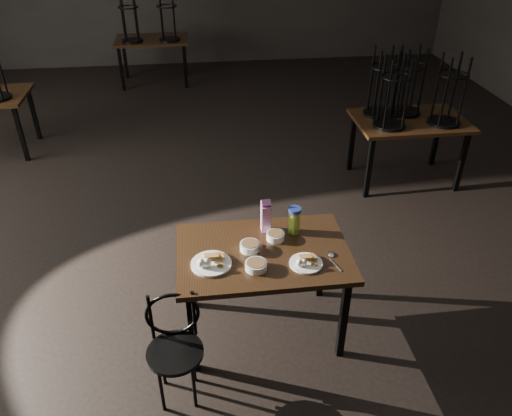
{
  "coord_description": "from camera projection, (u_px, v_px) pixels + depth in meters",
  "views": [
    {
      "loc": [
        0.11,
        -3.76,
        2.87
      ],
      "look_at": [
        0.51,
        -0.65,
        0.85
      ],
      "focal_mm": 35.0,
      "sensor_mm": 36.0,
      "label": 1
    }
  ],
  "objects": [
    {
      "name": "main_table",
      "position": [
        263.0,
        260.0,
        3.5
      ],
      "size": [
        1.2,
        0.8,
        0.75
      ],
      "color": "black",
      "rests_on": "ground"
    },
    {
      "name": "plate_left",
      "position": [
        211.0,
        262.0,
        3.31
      ],
      "size": [
        0.27,
        0.27,
        0.09
      ],
      "color": "white",
      "rests_on": "main_table"
    },
    {
      "name": "plate_right",
      "position": [
        306.0,
        262.0,
        3.32
      ],
      "size": [
        0.22,
        0.22,
        0.07
      ],
      "color": "white",
      "rests_on": "main_table"
    },
    {
      "name": "bowl_near",
      "position": [
        250.0,
        246.0,
        3.45
      ],
      "size": [
        0.14,
        0.14,
        0.05
      ],
      "color": "white",
      "rests_on": "main_table"
    },
    {
      "name": "bowl_far",
      "position": [
        275.0,
        236.0,
        3.56
      ],
      "size": [
        0.13,
        0.13,
        0.05
      ],
      "color": "white",
      "rests_on": "main_table"
    },
    {
      "name": "bowl_big",
      "position": [
        256.0,
        265.0,
        3.28
      ],
      "size": [
        0.15,
        0.15,
        0.05
      ],
      "color": "white",
      "rests_on": "main_table"
    },
    {
      "name": "juice_carton",
      "position": [
        266.0,
        216.0,
        3.6
      ],
      "size": [
        0.07,
        0.07,
        0.27
      ],
      "color": "#981B81",
      "rests_on": "main_table"
    },
    {
      "name": "water_bottle",
      "position": [
        294.0,
        220.0,
        3.58
      ],
      "size": [
        0.11,
        0.11,
        0.21
      ],
      "color": "#9ABF38",
      "rests_on": "main_table"
    },
    {
      "name": "spoon",
      "position": [
        332.0,
        256.0,
        3.4
      ],
      "size": [
        0.06,
        0.22,
        0.01
      ],
      "color": "silver",
      "rests_on": "main_table"
    },
    {
      "name": "bentwood_chair",
      "position": [
        174.0,
        340.0,
        3.16
      ],
      "size": [
        0.36,
        0.36,
        0.76
      ],
      "rotation": [
        0.0,
        0.0,
        0.01
      ],
      "color": "black",
      "rests_on": "ground"
    },
    {
      "name": "bg_table_right",
      "position": [
        409.0,
        115.0,
        5.39
      ],
      "size": [
        1.2,
        0.8,
        1.48
      ],
      "color": "black",
      "rests_on": "ground"
    },
    {
      "name": "bg_table_far",
      "position": [
        152.0,
        39.0,
        8.27
      ],
      "size": [
        1.2,
        0.8,
        1.48
      ],
      "color": "black",
      "rests_on": "ground"
    }
  ]
}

